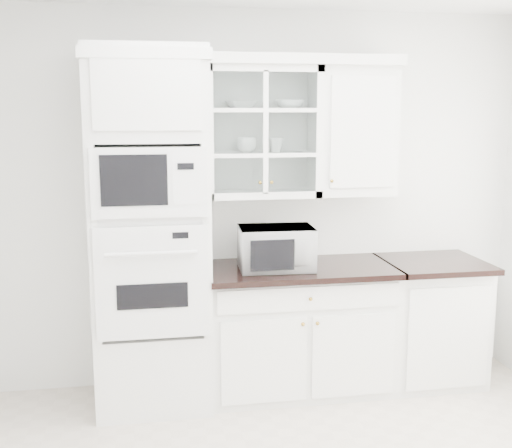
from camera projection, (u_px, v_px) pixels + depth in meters
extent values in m
cube|color=white|center=(253.00, 200.00, 4.68)|extent=(4.00, 0.02, 2.70)
cube|color=white|center=(150.00, 232.00, 4.27)|extent=(0.76, 0.65, 2.40)
cube|color=white|center=(152.00, 283.00, 3.99)|extent=(0.70, 0.03, 0.72)
cube|color=black|center=(153.00, 296.00, 3.99)|extent=(0.44, 0.01, 0.16)
cube|color=white|center=(149.00, 183.00, 3.88)|extent=(0.70, 0.03, 0.43)
cube|color=black|center=(134.00, 180.00, 3.84)|extent=(0.40, 0.01, 0.31)
cube|color=white|center=(298.00, 330.00, 4.60)|extent=(1.30, 0.60, 0.88)
cube|color=black|center=(300.00, 269.00, 4.49)|extent=(1.32, 0.67, 0.04)
cube|color=white|center=(429.00, 323.00, 4.77)|extent=(0.70, 0.60, 0.88)
cube|color=black|center=(434.00, 264.00, 4.66)|extent=(0.72, 0.67, 0.04)
cube|color=white|center=(261.00, 132.00, 4.44)|extent=(0.80, 0.33, 0.90)
cube|color=white|center=(261.00, 154.00, 4.47)|extent=(0.74, 0.29, 0.02)
cube|color=white|center=(261.00, 110.00, 4.42)|extent=(0.74, 0.29, 0.02)
cube|color=white|center=(354.00, 131.00, 4.56)|extent=(0.55, 0.33, 0.90)
cube|color=white|center=(247.00, 60.00, 4.31)|extent=(2.14, 0.38, 0.07)
imported|color=white|center=(276.00, 248.00, 4.42)|extent=(0.52, 0.44, 0.29)
imported|color=white|center=(241.00, 105.00, 4.40)|extent=(0.24, 0.24, 0.05)
imported|color=white|center=(290.00, 104.00, 4.43)|extent=(0.22, 0.22, 0.06)
imported|color=white|center=(247.00, 145.00, 4.43)|extent=(0.17, 0.17, 0.11)
imported|color=white|center=(276.00, 145.00, 4.49)|extent=(0.11, 0.11, 0.10)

